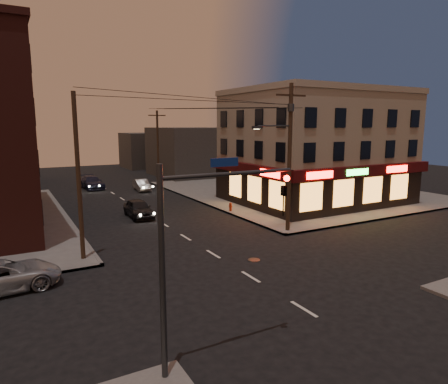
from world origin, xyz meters
TOP-DOWN VIEW (x-y plane):
  - ground at (0.00, 0.00)m, footprint 120.00×120.00m
  - sidewalk_ne at (18.00, 19.00)m, footprint 24.00×28.00m
  - pizza_building at (15.93, 13.43)m, footprint 15.85×12.85m
  - bg_building_ne_a at (14.00, 38.00)m, footprint 10.00×12.00m
  - bg_building_ne_b at (12.00, 52.00)m, footprint 8.00×8.00m
  - utility_pole_main at (6.68, 5.80)m, footprint 4.20×0.44m
  - utility_pole_far at (6.80, 32.00)m, footprint 0.26×0.26m
  - utility_pole_west at (-6.80, 6.50)m, footprint 0.24×0.24m
  - traffic_signal at (-5.57, -5.60)m, footprint 4.49×0.32m
  - suv_cross at (-10.80, 4.00)m, footprint 5.39×2.95m
  - sedan_near at (-0.97, 15.27)m, footprint 1.84×4.33m
  - sedan_mid at (3.34, 28.12)m, footprint 1.64×3.98m
  - sedan_far at (-1.38, 32.29)m, footprint 2.43×5.20m
  - fire_hydrant at (6.40, 13.11)m, footprint 0.34×0.34m

SIDE VIEW (x-z plane):
  - ground at x=0.00m, z-range 0.00..0.00m
  - sidewalk_ne at x=18.00m, z-range 0.00..0.15m
  - fire_hydrant at x=6.40m, z-range 0.18..0.93m
  - sedan_mid at x=3.34m, z-range 0.00..1.28m
  - suv_cross at x=-10.80m, z-range 0.00..1.43m
  - sedan_near at x=-0.97m, z-range 0.00..1.46m
  - sedan_far at x=-1.38m, z-range 0.00..1.47m
  - bg_building_ne_b at x=12.00m, z-range 0.00..6.00m
  - bg_building_ne_a at x=14.00m, z-range 0.00..7.00m
  - traffic_signal at x=-5.57m, z-range 0.92..7.39m
  - utility_pole_far at x=6.80m, z-range 0.15..9.15m
  - utility_pole_west at x=-6.80m, z-range 0.15..9.15m
  - pizza_building at x=15.93m, z-range 0.10..10.60m
  - utility_pole_main at x=6.68m, z-range 0.76..10.76m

